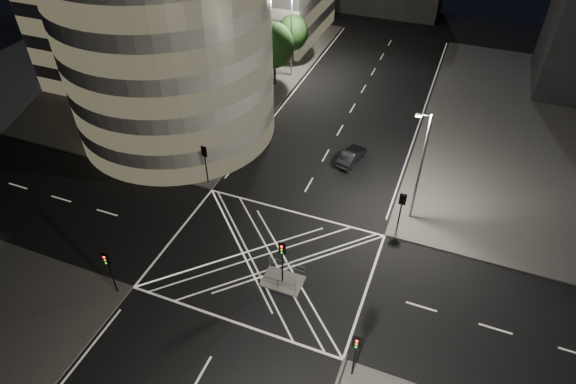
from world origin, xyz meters
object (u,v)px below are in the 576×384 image
at_px(street_lamp_left_near, 223,103).
at_px(street_lamp_left_far, 292,34).
at_px(traffic_signal_fr, 401,206).
at_px(sedan, 351,156).
at_px(traffic_signal_nr, 356,349).
at_px(traffic_signal_fl, 205,158).
at_px(traffic_signal_nl, 109,266).
at_px(traffic_signal_island, 282,255).
at_px(central_island, 283,281).
at_px(street_lamp_right_far, 420,165).

xyz_separation_m(street_lamp_left_near, street_lamp_left_far, (0.00, 18.00, 0.00)).
bearing_deg(traffic_signal_fr, sedan, 127.21).
bearing_deg(traffic_signal_fr, traffic_signal_nr, -90.00).
height_order(traffic_signal_fl, street_lamp_left_near, street_lamp_left_near).
bearing_deg(traffic_signal_nl, traffic_signal_island, 26.14).
distance_m(traffic_signal_fl, traffic_signal_nl, 13.60).
height_order(traffic_signal_fl, sedan, traffic_signal_fl).
bearing_deg(street_lamp_left_far, sedan, -51.33).
xyz_separation_m(central_island, traffic_signal_nl, (-10.80, -5.30, 2.84)).
height_order(central_island, traffic_signal_nl, traffic_signal_nl).
distance_m(traffic_signal_nl, street_lamp_left_near, 18.99).
relative_size(street_lamp_right_far, sedan, 2.44).
xyz_separation_m(traffic_signal_nl, sedan, (11.43, 21.72, -2.24)).
xyz_separation_m(traffic_signal_nr, street_lamp_left_far, (-18.24, 36.80, 2.63)).
xyz_separation_m(traffic_signal_island, street_lamp_left_far, (-11.44, 31.50, 2.63)).
height_order(traffic_signal_nl, street_lamp_right_far, street_lamp_right_far).
xyz_separation_m(traffic_signal_fl, street_lamp_left_far, (-0.64, 23.20, 2.63)).
distance_m(traffic_signal_nl, traffic_signal_fr, 22.24).
bearing_deg(traffic_signal_fr, central_island, -129.33).
relative_size(traffic_signal_fr, traffic_signal_island, 1.00).
bearing_deg(street_lamp_left_far, traffic_signal_fl, -88.43).
bearing_deg(central_island, sedan, 87.80).
bearing_deg(traffic_signal_fl, traffic_signal_fr, 0.00).
distance_m(central_island, street_lamp_left_far, 33.95).
height_order(traffic_signal_fl, street_lamp_left_far, street_lamp_left_far).
height_order(traffic_signal_fr, traffic_signal_island, same).
height_order(traffic_signal_nl, street_lamp_left_near, street_lamp_left_near).
bearing_deg(sedan, street_lamp_left_far, -39.78).
distance_m(traffic_signal_fr, street_lamp_right_far, 3.48).
distance_m(traffic_signal_nl, traffic_signal_island, 12.03).
bearing_deg(traffic_signal_nr, traffic_signal_fl, 142.31).
distance_m(traffic_signal_nr, street_lamp_left_far, 41.15).
height_order(central_island, traffic_signal_fr, traffic_signal_fr).
distance_m(central_island, traffic_signal_island, 2.84).
relative_size(street_lamp_left_far, street_lamp_right_far, 1.00).
bearing_deg(traffic_signal_nl, traffic_signal_nr, 0.00).
xyz_separation_m(traffic_signal_nl, street_lamp_left_far, (-0.64, 36.80, 2.63)).
distance_m(traffic_signal_fr, street_lamp_left_far, 29.63).
bearing_deg(traffic_signal_fr, traffic_signal_nl, -142.31).
height_order(street_lamp_left_near, street_lamp_left_far, same).
height_order(traffic_signal_fl, traffic_signal_nr, same).
distance_m(traffic_signal_island, street_lamp_right_far, 13.13).
bearing_deg(street_lamp_left_near, central_island, -49.73).
relative_size(central_island, traffic_signal_nl, 0.75).
xyz_separation_m(traffic_signal_nl, traffic_signal_island, (10.80, 5.30, 0.00)).
distance_m(traffic_signal_nl, street_lamp_left_far, 36.90).
bearing_deg(traffic_signal_fl, street_lamp_left_far, 91.57).
bearing_deg(street_lamp_left_far, traffic_signal_fr, -51.83).
height_order(street_lamp_right_far, sedan, street_lamp_right_far).
xyz_separation_m(traffic_signal_fl, traffic_signal_island, (10.80, -8.30, 0.00)).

